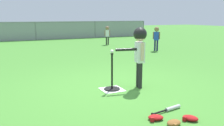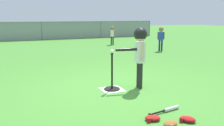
{
  "view_description": "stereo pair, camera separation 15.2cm",
  "coord_description": "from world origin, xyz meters",
  "px_view_note": "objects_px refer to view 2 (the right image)",
  "views": [
    {
      "loc": [
        -2.1,
        -4.26,
        1.46
      ],
      "look_at": [
        -0.11,
        -0.08,
        0.55
      ],
      "focal_mm": 38.01,
      "sensor_mm": 36.0,
      "label": 1
    },
    {
      "loc": [
        -1.96,
        -4.32,
        1.46
      ],
      "look_at": [
        -0.11,
        -0.08,
        0.55
      ],
      "focal_mm": 38.01,
      "sensor_mm": 36.0,
      "label": 2
    }
  ],
  "objects_px": {
    "batting_tee": "(112,84)",
    "spare_bat_silver": "(168,109)",
    "fielder_deep_right": "(112,33)",
    "glove_near_bats": "(187,119)",
    "baseball_on_tee": "(112,52)",
    "glove_tossed_aside": "(170,124)",
    "glove_by_plate": "(153,118)",
    "batter_child": "(140,45)",
    "fielder_near_left": "(161,36)"
  },
  "relations": [
    {
      "from": "batting_tee",
      "to": "spare_bat_silver",
      "type": "height_order",
      "value": "batting_tee"
    },
    {
      "from": "fielder_deep_right",
      "to": "glove_near_bats",
      "type": "xyz_separation_m",
      "value": [
        -2.75,
        -8.95,
        -0.59
      ]
    },
    {
      "from": "baseball_on_tee",
      "to": "glove_tossed_aside",
      "type": "height_order",
      "value": "baseball_on_tee"
    },
    {
      "from": "baseball_on_tee",
      "to": "glove_by_plate",
      "type": "distance_m",
      "value": 1.74
    },
    {
      "from": "batter_child",
      "to": "glove_near_bats",
      "type": "relative_size",
      "value": 4.6
    },
    {
      "from": "glove_by_plate",
      "to": "batting_tee",
      "type": "bearing_deg",
      "value": 88.02
    },
    {
      "from": "fielder_deep_right",
      "to": "glove_by_plate",
      "type": "distance_m",
      "value": 9.31
    },
    {
      "from": "batting_tee",
      "to": "fielder_deep_right",
      "type": "distance_m",
      "value": 7.82
    },
    {
      "from": "batting_tee",
      "to": "glove_tossed_aside",
      "type": "distance_m",
      "value": 1.83
    },
    {
      "from": "fielder_near_left",
      "to": "fielder_deep_right",
      "type": "distance_m",
      "value": 3.11
    },
    {
      "from": "glove_by_plate",
      "to": "spare_bat_silver",
      "type": "bearing_deg",
      "value": 24.11
    },
    {
      "from": "glove_by_plate",
      "to": "glove_tossed_aside",
      "type": "bearing_deg",
      "value": -64.9
    },
    {
      "from": "batting_tee",
      "to": "baseball_on_tee",
      "type": "relative_size",
      "value": 10.06
    },
    {
      "from": "batting_tee",
      "to": "glove_near_bats",
      "type": "distance_m",
      "value": 1.84
    },
    {
      "from": "fielder_near_left",
      "to": "glove_tossed_aside",
      "type": "distance_m",
      "value": 7.28
    },
    {
      "from": "spare_bat_silver",
      "to": "glove_by_plate",
      "type": "xyz_separation_m",
      "value": [
        -0.41,
        -0.18,
        0.01
      ]
    },
    {
      "from": "fielder_deep_right",
      "to": "glove_tossed_aside",
      "type": "distance_m",
      "value": 9.51
    },
    {
      "from": "baseball_on_tee",
      "to": "glove_near_bats",
      "type": "distance_m",
      "value": 1.98
    },
    {
      "from": "fielder_near_left",
      "to": "batter_child",
      "type": "bearing_deg",
      "value": -129.44
    },
    {
      "from": "fielder_deep_right",
      "to": "fielder_near_left",
      "type": "bearing_deg",
      "value": -71.73
    },
    {
      "from": "baseball_on_tee",
      "to": "glove_tossed_aside",
      "type": "xyz_separation_m",
      "value": [
        0.06,
        -1.83,
        -0.75
      ]
    },
    {
      "from": "fielder_deep_right",
      "to": "glove_by_plate",
      "type": "bearing_deg",
      "value": -110.07
    },
    {
      "from": "fielder_near_left",
      "to": "glove_tossed_aside",
      "type": "height_order",
      "value": "fielder_near_left"
    },
    {
      "from": "glove_near_bats",
      "to": "glove_tossed_aside",
      "type": "xyz_separation_m",
      "value": [
        -0.31,
        -0.03,
        0.0
      ]
    },
    {
      "from": "fielder_deep_right",
      "to": "glove_tossed_aside",
      "type": "relative_size",
      "value": 3.83
    },
    {
      "from": "baseball_on_tee",
      "to": "fielder_deep_right",
      "type": "relative_size",
      "value": 0.08
    },
    {
      "from": "batting_tee",
      "to": "glove_by_plate",
      "type": "distance_m",
      "value": 1.58
    },
    {
      "from": "batter_child",
      "to": "glove_tossed_aside",
      "type": "xyz_separation_m",
      "value": [
        -0.5,
        -1.72,
        -0.86
      ]
    },
    {
      "from": "glove_near_bats",
      "to": "fielder_deep_right",
      "type": "bearing_deg",
      "value": 72.9
    },
    {
      "from": "fielder_near_left",
      "to": "glove_by_plate",
      "type": "relative_size",
      "value": 3.88
    },
    {
      "from": "fielder_near_left",
      "to": "glove_tossed_aside",
      "type": "relative_size",
      "value": 4.09
    },
    {
      "from": "batting_tee",
      "to": "glove_tossed_aside",
      "type": "bearing_deg",
      "value": -87.97
    },
    {
      "from": "batting_tee",
      "to": "fielder_deep_right",
      "type": "relative_size",
      "value": 0.77
    },
    {
      "from": "baseball_on_tee",
      "to": "glove_by_plate",
      "type": "height_order",
      "value": "baseball_on_tee"
    },
    {
      "from": "baseball_on_tee",
      "to": "fielder_near_left",
      "type": "height_order",
      "value": "fielder_near_left"
    },
    {
      "from": "batter_child",
      "to": "glove_by_plate",
      "type": "xyz_separation_m",
      "value": [
        -0.62,
        -1.46,
        -0.86
      ]
    },
    {
      "from": "fielder_deep_right",
      "to": "glove_near_bats",
      "type": "bearing_deg",
      "value": -107.1
    },
    {
      "from": "batting_tee",
      "to": "batter_child",
      "type": "distance_m",
      "value": 0.96
    },
    {
      "from": "fielder_near_left",
      "to": "batting_tee",
      "type": "bearing_deg",
      "value": -134.39
    },
    {
      "from": "fielder_deep_right",
      "to": "glove_near_bats",
      "type": "distance_m",
      "value": 9.38
    },
    {
      "from": "glove_by_plate",
      "to": "batter_child",
      "type": "bearing_deg",
      "value": 66.99
    },
    {
      "from": "glove_near_bats",
      "to": "spare_bat_silver",
      "type": "bearing_deg",
      "value": 93.39
    },
    {
      "from": "batting_tee",
      "to": "glove_by_plate",
      "type": "relative_size",
      "value": 2.8
    },
    {
      "from": "batting_tee",
      "to": "fielder_deep_right",
      "type": "height_order",
      "value": "fielder_deep_right"
    },
    {
      "from": "batting_tee",
      "to": "glove_by_plate",
      "type": "xyz_separation_m",
      "value": [
        -0.05,
        -1.57,
        -0.09
      ]
    },
    {
      "from": "glove_by_plate",
      "to": "glove_near_bats",
      "type": "distance_m",
      "value": 0.49
    },
    {
      "from": "batter_child",
      "to": "spare_bat_silver",
      "type": "xyz_separation_m",
      "value": [
        -0.21,
        -1.28,
        -0.86
      ]
    },
    {
      "from": "spare_bat_silver",
      "to": "glove_near_bats",
      "type": "height_order",
      "value": "glove_near_bats"
    },
    {
      "from": "glove_by_plate",
      "to": "glove_near_bats",
      "type": "relative_size",
      "value": 0.98
    },
    {
      "from": "fielder_deep_right",
      "to": "glove_tossed_aside",
      "type": "height_order",
      "value": "fielder_deep_right"
    }
  ]
}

